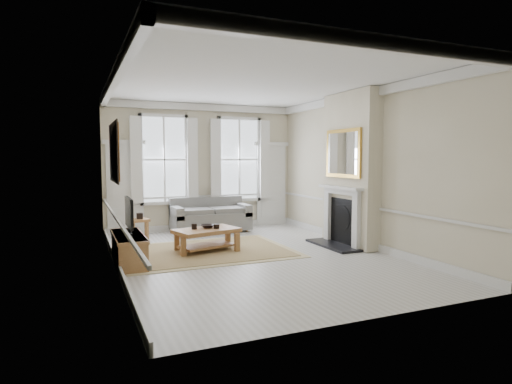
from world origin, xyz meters
name	(u,v)px	position (x,y,z in m)	size (l,w,h in m)	color
floor	(253,256)	(0.00, 0.00, 0.00)	(7.20, 7.20, 0.00)	#B7B5AD
ceiling	(253,82)	(0.00, 0.00, 3.40)	(7.20, 7.20, 0.00)	white
back_wall	(203,167)	(0.00, 3.60, 1.70)	(5.20, 5.20, 0.00)	beige
left_wall	(113,173)	(-2.60, 0.00, 1.70)	(7.20, 7.20, 0.00)	beige
right_wall	(363,169)	(2.60, 0.00, 1.70)	(7.20, 7.20, 0.00)	beige
window_left	(164,160)	(-1.05, 3.55, 1.90)	(1.26, 0.20, 2.20)	#B2BCC6
window_right	(239,160)	(1.05, 3.55, 1.90)	(1.26, 0.20, 2.20)	#B2BCC6
door_left	(125,189)	(-2.05, 3.56, 1.15)	(0.90, 0.08, 2.30)	silver
door_right	(271,185)	(2.05, 3.56, 1.15)	(0.90, 0.08, 2.30)	silver
painting	(114,152)	(-2.56, 0.30, 2.05)	(0.05, 1.66, 1.06)	#9D5E1A
chimney_breast	(351,169)	(2.43, 0.20, 1.70)	(0.35, 1.70, 3.38)	beige
hearth	(333,245)	(2.00, 0.20, 0.03)	(0.55, 1.50, 0.05)	black
fireplace	(341,213)	(2.20, 0.20, 0.73)	(0.21, 1.45, 1.33)	silver
mirror	(343,153)	(2.21, 0.20, 2.05)	(0.06, 1.26, 1.06)	gold
sofa	(210,217)	(0.05, 3.11, 0.37)	(2.01, 0.98, 0.90)	slate
side_table	(140,223)	(-1.82, 2.75, 0.38)	(0.47, 0.47, 0.49)	brown
rug	(207,251)	(-0.73, 0.77, 0.01)	(3.50, 2.60, 0.02)	olive
coffee_table	(207,233)	(-0.73, 0.77, 0.40)	(1.44, 1.05, 0.48)	brown
ceramic_pot_a	(194,226)	(-0.98, 0.82, 0.54)	(0.11, 0.11, 0.11)	black
ceramic_pot_b	(217,226)	(-0.53, 0.72, 0.53)	(0.13, 0.13, 0.09)	black
bowl	(208,226)	(-0.68, 0.87, 0.52)	(0.29, 0.29, 0.07)	black
tv_stand	(129,249)	(-2.34, 0.36, 0.27)	(0.49, 1.54, 0.55)	brown
tv	(129,213)	(-2.32, 0.36, 0.94)	(0.08, 0.90, 0.68)	black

